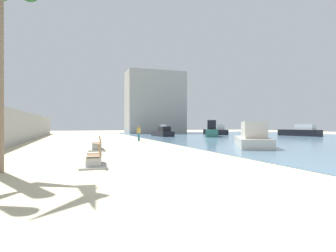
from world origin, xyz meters
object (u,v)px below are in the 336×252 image
at_px(person_walking, 139,132).
at_px(boat_far_right, 211,131).
at_px(boat_nearest, 163,133).
at_px(boat_far_left, 215,131).
at_px(bench_near, 95,161).
at_px(boat_mid_bay, 163,131).
at_px(boat_outer, 300,132).
at_px(boat_distant, 252,138).
at_px(bench_far, 97,147).

bearing_deg(person_walking, boat_far_right, 29.58).
height_order(person_walking, boat_nearest, person_walking).
relative_size(person_walking, boat_far_left, 0.21).
bearing_deg(bench_near, boat_nearest, 66.94).
xyz_separation_m(boat_far_right, boat_mid_bay, (-3.76, 11.27, -0.23)).
xyz_separation_m(boat_outer, boat_distant, (-19.87, -15.32, 0.01)).
bearing_deg(boat_distant, boat_mid_bay, 85.85).
distance_m(bench_far, boat_mid_bay, 30.81).
bearing_deg(boat_mid_bay, person_walking, -115.27).
xyz_separation_m(boat_mid_bay, boat_nearest, (-2.56, -7.53, -0.09)).
relative_size(boat_outer, boat_nearest, 1.16).
bearing_deg(bench_near, boat_distant, 26.25).
bearing_deg(boat_mid_bay, bench_near, -112.16).
distance_m(boat_mid_bay, boat_nearest, 7.95).
relative_size(boat_mid_bay, boat_nearest, 0.79).
relative_size(person_walking, boat_mid_bay, 0.37).
bearing_deg(boat_far_left, bench_far, -132.44).
xyz_separation_m(boat_far_left, boat_mid_bay, (-9.03, 2.81, -0.03)).
distance_m(bench_far, boat_distant, 11.65).
bearing_deg(boat_mid_bay, boat_outer, -37.76).
xyz_separation_m(bench_far, boat_outer, (31.41, 13.86, 0.49)).
bearing_deg(boat_distant, bench_far, 172.78).
bearing_deg(bench_near, boat_far_left, 54.15).
xyz_separation_m(bench_near, boat_mid_bay, (14.29, 35.09, 0.44)).
height_order(bench_far, boat_far_left, boat_far_left).
bearing_deg(person_walking, boat_distant, -58.73).
bearing_deg(bench_far, boat_far_left, 47.56).
distance_m(boat_far_right, boat_outer, 14.22).
bearing_deg(boat_outer, bench_near, -146.36).
relative_size(boat_outer, boat_mid_bay, 1.46).
height_order(bench_near, boat_far_right, boat_far_right).
bearing_deg(person_walking, bench_near, -108.60).
distance_m(bench_far, boat_far_right, 23.89).
height_order(bench_near, boat_outer, boat_outer).
bearing_deg(boat_nearest, boat_outer, -17.05).
height_order(bench_near, bench_far, same).
distance_m(boat_far_right, boat_distant, 18.75).
relative_size(bench_near, boat_far_left, 0.27).
height_order(boat_distant, boat_nearest, boat_distant).
bearing_deg(boat_far_left, boat_far_right, -121.90).
distance_m(boat_outer, boat_nearest, 21.25).
bearing_deg(boat_far_left, bench_near, -125.85).
xyz_separation_m(person_walking, boat_outer, (26.41, 4.55, -0.26)).
bearing_deg(person_walking, boat_outer, 9.78).
distance_m(bench_far, boat_nearest, 22.95).
bearing_deg(bench_far, bench_near, -94.88).
relative_size(person_walking, boat_far_right, 0.28).
relative_size(bench_near, boat_far_right, 0.37).
height_order(person_walking, boat_far_right, boat_far_right).
bearing_deg(bench_far, person_walking, 61.71).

